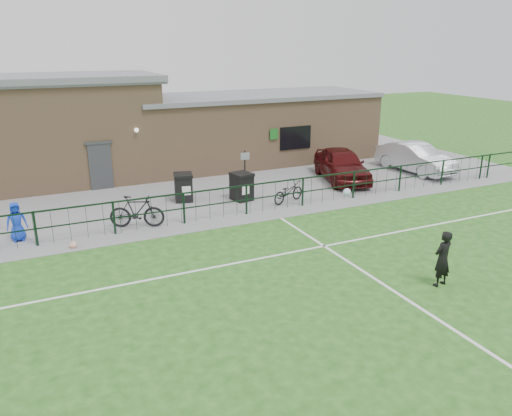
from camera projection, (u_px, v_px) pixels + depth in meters
name	position (u px, v px, depth m)	size (l,w,h in m)	color
ground	(343.00, 317.00, 12.09)	(90.00, 90.00, 0.00)	#225619
paving_strip	(180.00, 183.00, 23.69)	(34.00, 13.00, 0.02)	gray
pitch_line_touch	(225.00, 220.00, 18.79)	(28.00, 0.10, 0.01)	white
pitch_line_mid	(270.00, 257.00, 15.53)	(28.00, 0.10, 0.01)	white
pitch_line_perp	(408.00, 300.00, 12.89)	(0.10, 16.00, 0.01)	white
perimeter_fence	(222.00, 203.00, 18.78)	(28.00, 0.10, 1.20)	black
wheelie_bin_left	(183.00, 188.00, 20.85)	(0.71, 0.81, 1.08)	black
wheelie_bin_right	(242.00, 187.00, 20.94)	(0.72, 0.81, 1.09)	black
sign_post	(245.00, 173.00, 21.36)	(0.06, 0.06, 2.00)	black
car_maroon	(342.00, 164.00, 23.93)	(1.83, 4.54, 1.55)	#440C0D
car_silver	(415.00, 158.00, 25.52)	(1.56, 4.47, 1.47)	#B8BAC0
bicycle_d	(137.00, 212.00, 17.81)	(0.55, 1.95, 1.17)	black
bicycle_e	(288.00, 192.00, 20.68)	(0.59, 1.69, 0.89)	black
spectator_child	(16.00, 222.00, 16.56)	(0.65, 0.42, 1.34)	blue
goalkeeper_kick	(439.00, 257.00, 13.49)	(1.94, 2.75, 2.32)	black
ball_ground	(73.00, 245.00, 16.14)	(0.24, 0.24, 0.24)	white
clubhouse	(144.00, 129.00, 25.22)	(24.25, 5.40, 4.96)	#A6805C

